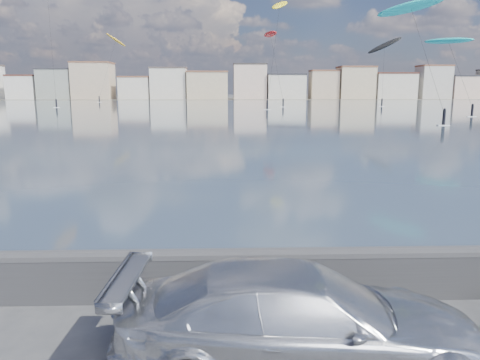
% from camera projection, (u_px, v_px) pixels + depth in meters
% --- Properties ---
extents(bay_water, '(500.00, 177.00, 0.00)m').
position_uv_depth(bay_water, '(221.00, 109.00, 96.50)').
color(bay_water, '#313C52').
rests_on(bay_water, ground).
extents(far_shore_strip, '(500.00, 60.00, 0.00)m').
position_uv_depth(far_shore_strip, '(223.00, 99.00, 202.92)').
color(far_shore_strip, '#4C473D').
rests_on(far_shore_strip, ground).
extents(seawall, '(400.00, 0.36, 1.08)m').
position_uv_depth(seawall, '(192.00, 273.00, 9.28)').
color(seawall, '#28282B').
rests_on(seawall, ground).
extents(far_buildings, '(240.79, 13.26, 14.60)m').
position_uv_depth(far_buildings, '(226.00, 84.00, 188.08)').
color(far_buildings, beige).
rests_on(far_buildings, ground).
extents(car_silver, '(5.61, 2.51, 1.60)m').
position_uv_depth(car_silver, '(301.00, 321.00, 6.91)').
color(car_silver, silver).
rests_on(car_silver, ground).
extents(kitesurfer_2, '(6.92, 14.87, 23.68)m').
position_uv_depth(kitesurfer_2, '(280.00, 7.00, 100.59)').
color(kitesurfer_2, yellow).
rests_on(kitesurfer_2, ground).
extents(kitesurfer_3, '(6.87, 14.46, 12.66)m').
position_uv_depth(kitesurfer_3, '(448.00, 42.00, 77.63)').
color(kitesurfer_3, '#19BFBF').
rests_on(kitesurfer_3, ground).
extents(kitesurfer_6, '(8.27, 11.36, 17.53)m').
position_uv_depth(kitesurfer_6, '(384.00, 46.00, 116.85)').
color(kitesurfer_6, black).
rests_on(kitesurfer_6, ground).
extents(kitesurfer_9, '(8.40, 10.34, 15.75)m').
position_uv_depth(kitesurfer_9, '(411.00, 9.00, 58.12)').
color(kitesurfer_9, '#19BFBF').
rests_on(kitesurfer_9, ground).
extents(kitesurfer_11, '(7.04, 18.37, 22.83)m').
position_uv_depth(kitesurfer_11, '(115.00, 41.00, 157.80)').
color(kitesurfer_11, '#BF8C19').
rests_on(kitesurfer_11, ground).
extents(kitesurfer_14, '(4.53, 19.21, 18.65)m').
position_uv_depth(kitesurfer_14, '(270.00, 35.00, 119.02)').
color(kitesurfer_14, red).
rests_on(kitesurfer_14, ground).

